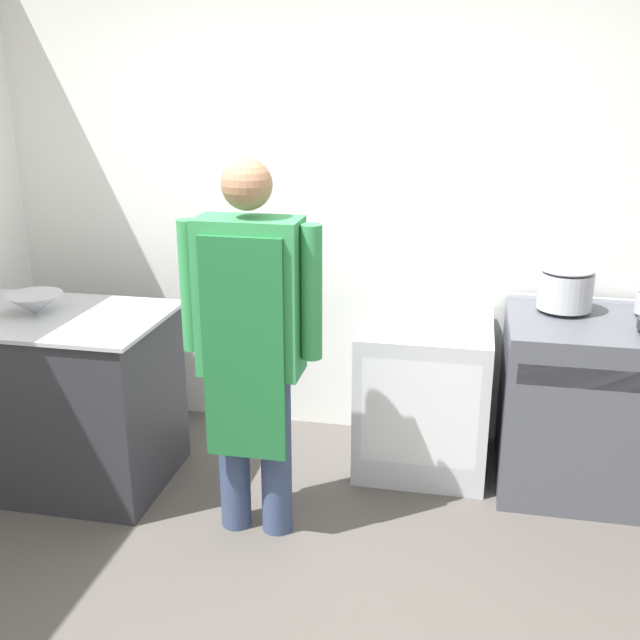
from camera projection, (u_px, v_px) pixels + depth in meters
name	position (u px, v px, depth m)	size (l,w,h in m)	color
ground_plane	(255.00, 634.00, 2.83)	(14.00, 14.00, 0.00)	#4C4742
wall_back	(343.00, 201.00, 4.11)	(8.00, 0.05, 2.70)	white
prep_counter	(56.00, 398.00, 3.80)	(1.17, 0.75, 0.89)	#2D2D33
stove	(603.00, 406.00, 3.72)	(0.98, 0.72, 0.90)	#4C4F56
fridge_unit	(424.00, 395.00, 3.96)	(0.67, 0.66, 0.79)	silver
person_cook	(251.00, 333.00, 3.20)	(0.62, 0.24, 1.70)	#38476B
mixing_bowl	(35.00, 304.00, 3.66)	(0.28, 0.28, 0.10)	#B2B5BC
stock_pot	(566.00, 286.00, 3.70)	(0.27, 0.27, 0.22)	#B2B5BC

